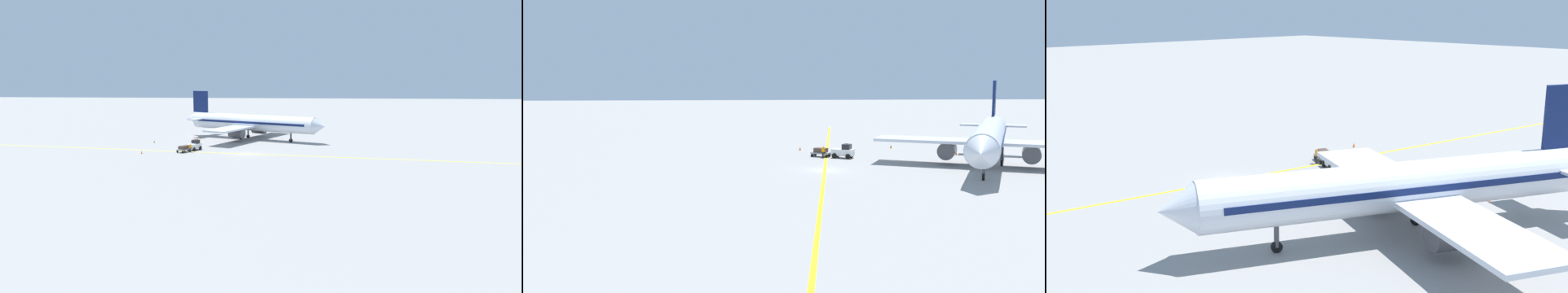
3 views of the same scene
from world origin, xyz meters
TOP-DOWN VIEW (x-y plane):
  - ground_plane at (0.00, 0.00)m, footprint 400.00×400.00m
  - apron_yellow_centreline at (0.00, 0.00)m, footprint 18.31×118.72m
  - airplane_at_gate at (-20.53, -1.17)m, footprint 27.61×33.52m
  - baggage_tug_white at (-4.00, -10.57)m, footprint 3.35×2.74m
  - baggage_cart_trailing at (-1.04, -12.03)m, footprint 2.95×2.41m
  - ground_crew_worker at (-1.23, -10.78)m, footprint 0.52×0.37m
  - traffic_cone_near_nose at (1.18, -19.42)m, footprint 0.32×0.32m
  - traffic_cone_mid_apron at (-20.58, -12.60)m, footprint 0.32×0.32m
  - traffic_cone_by_wingtip at (-18.62, -12.88)m, footprint 0.32×0.32m
  - traffic_cone_far_edge at (-13.21, -21.17)m, footprint 0.32×0.32m

SIDE VIEW (x-z plane):
  - ground_plane at x=0.00m, z-range 0.00..0.00m
  - apron_yellow_centreline at x=0.00m, z-range 0.00..0.01m
  - traffic_cone_near_nose at x=1.18m, z-range 0.00..0.55m
  - traffic_cone_mid_apron at x=-20.58m, z-range 0.00..0.55m
  - traffic_cone_by_wingtip at x=-18.62m, z-range 0.00..0.55m
  - traffic_cone_far_edge at x=-13.21m, z-range 0.00..0.55m
  - baggage_cart_trailing at x=-1.04m, z-range 0.14..1.38m
  - baggage_tug_white at x=-4.00m, z-range -0.15..1.96m
  - ground_crew_worker at x=-1.23m, z-range 0.07..1.75m
  - airplane_at_gate at x=-20.53m, z-range -1.59..9.01m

